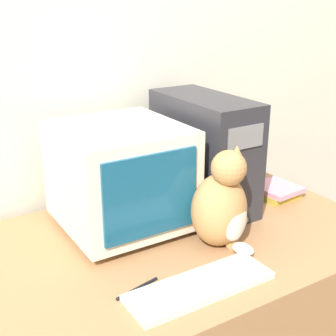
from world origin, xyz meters
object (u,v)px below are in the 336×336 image
(crt_monitor, at_px, (120,176))
(pen, at_px, (137,288))
(computer_tower, at_px, (204,152))
(book_stack, at_px, (276,191))
(keyboard, at_px, (200,286))
(cat, at_px, (222,206))

(crt_monitor, bearing_deg, pen, -110.40)
(computer_tower, bearing_deg, crt_monitor, -178.71)
(computer_tower, relative_size, pen, 3.27)
(book_stack, bearing_deg, pen, -160.70)
(keyboard, height_order, pen, keyboard)
(keyboard, bearing_deg, crt_monitor, 91.93)
(computer_tower, distance_m, cat, 0.33)
(crt_monitor, distance_m, keyboard, 0.49)
(pen, bearing_deg, computer_tower, 37.36)
(computer_tower, bearing_deg, keyboard, -126.16)
(computer_tower, distance_m, book_stack, 0.36)
(keyboard, distance_m, book_stack, 0.73)
(crt_monitor, xyz_separation_m, cat, (0.22, -0.28, -0.05))
(computer_tower, height_order, cat, computer_tower)
(keyboard, bearing_deg, book_stack, 29.88)
(keyboard, xyz_separation_m, cat, (0.20, 0.17, 0.13))
(book_stack, bearing_deg, keyboard, -150.12)
(crt_monitor, relative_size, computer_tower, 0.93)
(crt_monitor, relative_size, cat, 1.28)
(computer_tower, height_order, keyboard, computer_tower)
(crt_monitor, relative_size, book_stack, 2.38)
(crt_monitor, bearing_deg, cat, -52.61)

